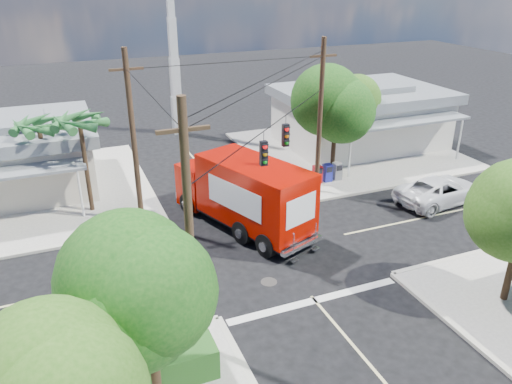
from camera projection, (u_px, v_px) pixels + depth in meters
ground at (272, 250)px, 23.76m from camera, size 120.00×120.00×0.00m
sidewalk_ne at (347, 150)px, 36.69m from camera, size 14.12×14.12×0.14m
sidewalk_nw at (27, 197)px, 29.18m from camera, size 14.12×14.12×0.14m
road_markings at (285, 265)px, 22.51m from camera, size 32.00×32.00×0.01m
building_ne at (360, 115)px, 37.25m from camera, size 11.80×10.20×4.50m
building_nw at (0, 156)px, 29.26m from camera, size 10.80×10.20×4.30m
radio_tower at (174, 63)px, 38.56m from camera, size 0.80×0.80×17.00m
tree_sw_front at (148, 295)px, 13.21m from camera, size 3.88×3.78×6.03m
tree_ne_front at (337, 105)px, 30.03m from camera, size 4.21×4.14×6.66m
tree_ne_back at (353, 102)px, 33.02m from camera, size 3.77×3.66×5.82m
palm_nw_front at (80, 123)px, 25.47m from camera, size 3.01×3.08×5.59m
palm_nw_back at (39, 127)px, 26.20m from camera, size 3.01×3.08×5.19m
utility_poles at (227, 151)px, 22.67m from camera, size 12.00×10.68×9.00m
picket_fence at (121, 361)px, 16.06m from camera, size 5.94×0.06×1.00m
hedge_sw at (118, 380)px, 15.31m from camera, size 6.20×1.20×1.10m
vending_boxes at (327, 173)px, 30.97m from camera, size 1.90×0.50×1.10m
delivery_truck at (244, 193)px, 25.17m from camera, size 5.34×8.90×3.71m
parked_car at (440, 190)px, 28.33m from camera, size 5.75×3.21×1.52m
pedestrian at (128, 370)px, 15.35m from camera, size 0.66×0.68×1.56m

